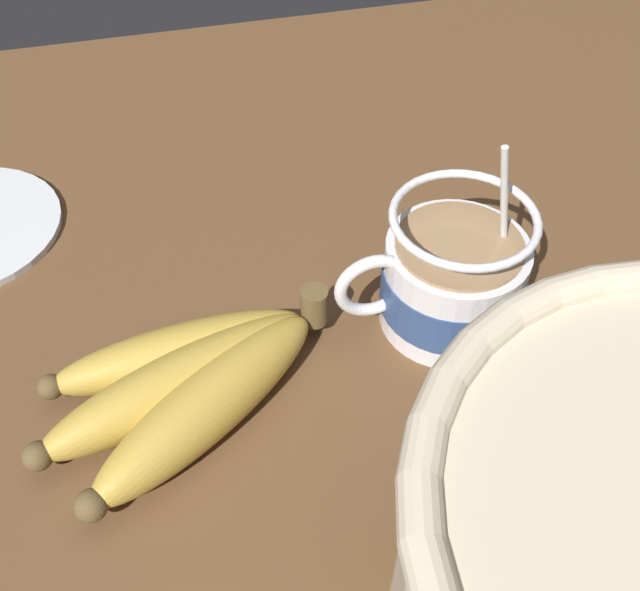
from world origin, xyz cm
name	(u,v)px	position (x,y,z in cm)	size (l,w,h in cm)	color
table	(336,373)	(0.00, 0.00, 1.75)	(105.30, 105.30, 3.50)	brown
coffee_mug	(451,280)	(-9.00, -1.80, 7.58)	(14.03, 10.32, 15.34)	silver
banana_bunch	(191,382)	(10.42, 1.09, 5.65)	(21.28, 15.08, 4.50)	brown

